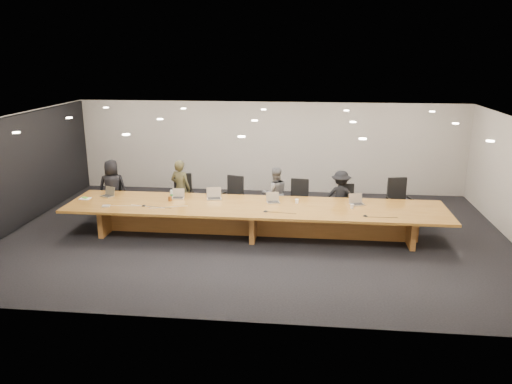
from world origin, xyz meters
TOP-DOWN VIEW (x-y plane):
  - ground at (0.00, 0.00)m, footprint 12.00×12.00m
  - back_wall at (0.00, 4.00)m, footprint 12.00×0.02m
  - left_wall_panel at (-5.94, 0.00)m, footprint 0.08×7.84m
  - conference_table at (0.00, 0.00)m, footprint 9.00×1.80m
  - chair_far_left at (-4.06, 1.19)m, footprint 0.67×0.67m
  - chair_left at (-2.11, 1.30)m, footprint 0.62×0.62m
  - chair_mid_left at (-0.75, 1.32)m, footprint 0.71×0.71m
  - chair_mid_right at (1.01, 1.16)m, footprint 0.63×0.63m
  - chair_right at (2.24, 1.21)m, footprint 0.54×0.54m
  - chair_far_right at (3.58, 1.22)m, footprint 0.73×0.73m
  - person_a at (-3.96, 1.15)m, footprint 0.82×0.61m
  - person_b at (-2.11, 1.21)m, footprint 0.64×0.51m
  - person_c at (0.40, 1.22)m, footprint 0.81×0.71m
  - person_d at (2.09, 1.23)m, footprint 0.94×0.63m
  - laptop_a at (-3.79, 0.38)m, footprint 0.37×0.33m
  - laptop_b at (-1.97, 0.39)m, footprint 0.32×0.24m
  - laptop_c at (-1.06, 0.42)m, footprint 0.41×0.34m
  - laptop_d at (0.42, 0.28)m, footprint 0.35×0.29m
  - laptop_e at (2.43, 0.32)m, footprint 0.39×0.34m
  - water_bottle at (-2.11, 0.31)m, footprint 0.09×0.09m
  - amber_mug at (-2.10, 0.16)m, footprint 0.11×0.11m
  - paper_cup_near at (0.99, 0.29)m, footprint 0.11×0.11m
  - paper_cup_far at (2.29, 0.02)m, footprint 0.10×0.10m
  - notepad at (-4.25, 0.10)m, footprint 0.26×0.21m
  - lime_gadget at (-4.26, 0.12)m, footprint 0.16×0.11m
  - av_box at (-3.48, -0.46)m, footprint 0.21×0.17m
  - mic_left at (-2.61, -0.32)m, footprint 0.14×0.14m
  - mic_center at (0.30, -0.44)m, footprint 0.15×0.15m
  - mic_right at (2.53, -0.52)m, footprint 0.12×0.12m

SIDE VIEW (x-z plane):
  - ground at x=0.00m, z-range 0.00..0.00m
  - chair_right at x=2.24m, z-range 0.00..1.00m
  - conference_table at x=0.00m, z-range 0.15..0.90m
  - chair_far_left at x=-4.06m, z-range 0.00..1.08m
  - chair_mid_right at x=1.01m, z-range 0.00..1.11m
  - chair_mid_left at x=-0.75m, z-range 0.00..1.11m
  - chair_left at x=-2.11m, z-range 0.00..1.14m
  - chair_far_right at x=3.58m, z-range 0.00..1.19m
  - person_d at x=2.09m, z-range 0.00..1.36m
  - person_c at x=0.40m, z-range 0.00..1.41m
  - notepad at x=-4.25m, z-range 0.75..0.77m
  - person_a at x=-3.96m, z-range 0.00..1.52m
  - av_box at x=-3.48m, z-range 0.75..0.78m
  - mic_left at x=-2.61m, z-range 0.75..0.78m
  - mic_right at x=2.53m, z-range 0.75..0.78m
  - mic_center at x=0.30m, z-range 0.75..0.78m
  - person_b at x=-2.11m, z-range 0.00..1.55m
  - lime_gadget at x=-4.26m, z-range 0.77..0.79m
  - paper_cup_near at x=0.99m, z-range 0.75..0.85m
  - paper_cup_far at x=2.29m, z-range 0.75..0.85m
  - amber_mug at x=-2.10m, z-range 0.75..0.86m
  - water_bottle at x=-2.11m, z-range 0.75..0.97m
  - laptop_b at x=-1.97m, z-range 0.75..0.99m
  - laptop_a at x=-3.79m, z-range 0.75..0.99m
  - laptop_d at x=0.42m, z-range 0.75..0.99m
  - laptop_e at x=2.43m, z-range 0.75..1.01m
  - laptop_c at x=-1.06m, z-range 0.75..1.03m
  - left_wall_panel at x=-5.94m, z-range 0.00..2.74m
  - back_wall at x=0.00m, z-range 0.00..2.80m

